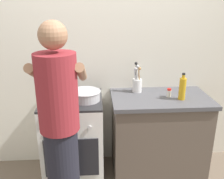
{
  "coord_description": "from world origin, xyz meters",
  "views": [
    {
      "loc": [
        -0.1,
        -2.16,
        1.8
      ],
      "look_at": [
        0.05,
        0.12,
        1.0
      ],
      "focal_mm": 39.62,
      "sensor_mm": 36.0,
      "label": 1
    }
  ],
  "objects_px": {
    "person": "(61,133)",
    "pot": "(57,93)",
    "stove_range": "(74,139)",
    "oil_bottle": "(182,88)",
    "utensil_crock": "(137,83)",
    "spice_bottle": "(169,93)",
    "mixing_bowl": "(86,95)"
  },
  "relations": [
    {
      "from": "spice_bottle",
      "to": "person",
      "type": "height_order",
      "value": "person"
    },
    {
      "from": "stove_range",
      "to": "person",
      "type": "xyz_separation_m",
      "value": [
        -0.04,
        -0.61,
        0.41
      ]
    },
    {
      "from": "spice_bottle",
      "to": "stove_range",
      "type": "bearing_deg",
      "value": 179.54
    },
    {
      "from": "mixing_bowl",
      "to": "stove_range",
      "type": "bearing_deg",
      "value": 164.54
    },
    {
      "from": "utensil_crock",
      "to": "oil_bottle",
      "type": "xyz_separation_m",
      "value": [
        0.4,
        -0.25,
        0.01
      ]
    },
    {
      "from": "mixing_bowl",
      "to": "person",
      "type": "height_order",
      "value": "person"
    },
    {
      "from": "utensil_crock",
      "to": "mixing_bowl",
      "type": "bearing_deg",
      "value": -159.22
    },
    {
      "from": "stove_range",
      "to": "spice_bottle",
      "type": "relative_size",
      "value": 10.07
    },
    {
      "from": "pot",
      "to": "spice_bottle",
      "type": "bearing_deg",
      "value": -0.58
    },
    {
      "from": "utensil_crock",
      "to": "oil_bottle",
      "type": "distance_m",
      "value": 0.47
    },
    {
      "from": "utensil_crock",
      "to": "spice_bottle",
      "type": "xyz_separation_m",
      "value": [
        0.3,
        -0.17,
        -0.06
      ]
    },
    {
      "from": "utensil_crock",
      "to": "pot",
      "type": "bearing_deg",
      "value": -168.77
    },
    {
      "from": "oil_bottle",
      "to": "mixing_bowl",
      "type": "bearing_deg",
      "value": 177.37
    },
    {
      "from": "oil_bottle",
      "to": "person",
      "type": "bearing_deg",
      "value": -154.86
    },
    {
      "from": "mixing_bowl",
      "to": "utensil_crock",
      "type": "xyz_separation_m",
      "value": [
        0.54,
        0.2,
        0.05
      ]
    },
    {
      "from": "stove_range",
      "to": "pot",
      "type": "distance_m",
      "value": 0.53
    },
    {
      "from": "stove_range",
      "to": "mixing_bowl",
      "type": "height_order",
      "value": "mixing_bowl"
    },
    {
      "from": "spice_bottle",
      "to": "utensil_crock",
      "type": "bearing_deg",
      "value": 149.76
    },
    {
      "from": "pot",
      "to": "mixing_bowl",
      "type": "bearing_deg",
      "value": -8.55
    },
    {
      "from": "stove_range",
      "to": "oil_bottle",
      "type": "distance_m",
      "value": 1.23
    },
    {
      "from": "person",
      "to": "oil_bottle",
      "type": "bearing_deg",
      "value": 25.14
    },
    {
      "from": "person",
      "to": "pot",
      "type": "bearing_deg",
      "value": 99.73
    },
    {
      "from": "stove_range",
      "to": "mixing_bowl",
      "type": "bearing_deg",
      "value": -15.46
    },
    {
      "from": "utensil_crock",
      "to": "person",
      "type": "height_order",
      "value": "person"
    },
    {
      "from": "utensil_crock",
      "to": "person",
      "type": "bearing_deg",
      "value": -132.76
    },
    {
      "from": "mixing_bowl",
      "to": "spice_bottle",
      "type": "height_order",
      "value": "mixing_bowl"
    },
    {
      "from": "mixing_bowl",
      "to": "oil_bottle",
      "type": "relative_size",
      "value": 1.12
    },
    {
      "from": "oil_bottle",
      "to": "person",
      "type": "xyz_separation_m",
      "value": [
        -1.12,
        -0.53,
        -0.15
      ]
    },
    {
      "from": "pot",
      "to": "person",
      "type": "bearing_deg",
      "value": -80.27
    },
    {
      "from": "pot",
      "to": "oil_bottle",
      "type": "height_order",
      "value": "oil_bottle"
    },
    {
      "from": "stove_range",
      "to": "person",
      "type": "distance_m",
      "value": 0.73
    },
    {
      "from": "utensil_crock",
      "to": "person",
      "type": "relative_size",
      "value": 0.19
    }
  ]
}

